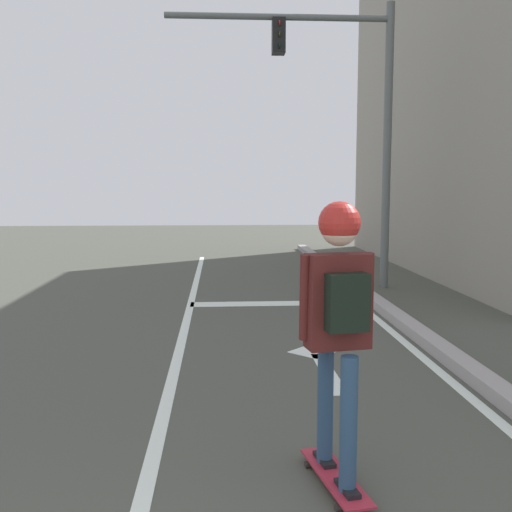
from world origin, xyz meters
The scene contains 9 objects.
lane_line_center centered at (0.10, 6.00, 0.00)m, with size 0.12×20.00×0.01m, color silver.
lane_line_curbside centered at (2.96, 6.00, 0.00)m, with size 0.12×20.00×0.01m, color silver.
stop_bar centered at (1.60, 9.23, 0.00)m, with size 3.00×0.40×0.01m, color silver.
lane_arrow_stem centered at (1.75, 5.46, 0.00)m, with size 0.16×1.40×0.01m, color silver.
lane_arrow_head centered at (1.75, 6.31, 0.00)m, with size 0.56×0.44×0.01m, color silver.
curb_strip centered at (3.21, 6.00, 0.07)m, with size 0.24×24.00×0.14m, color #9A9390.
skateboard centered at (1.36, 3.08, 0.07)m, with size 0.35×0.88×0.08m.
skater centered at (1.36, 3.06, 1.25)m, with size 0.49×0.65×1.81m.
traffic_signal_mast centered at (2.93, 10.73, 3.68)m, with size 4.31×0.34×5.43m.
Camera 1 is at (0.60, -0.58, 1.98)m, focal length 41.24 mm.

